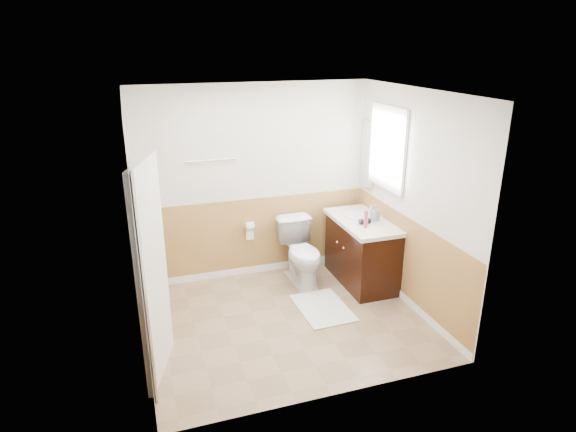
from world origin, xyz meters
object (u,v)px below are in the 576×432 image
object	(u,v)px
bath_mat	(323,308)
soap_dispenser	(375,213)
lotion_bottle	(366,219)
vanity_cabinet	(362,253)
toilet	(302,253)

from	to	relation	value
bath_mat	soap_dispenser	distance (m)	1.34
lotion_bottle	soap_dispenser	xyz separation A→B (m)	(0.22, 0.18, -0.01)
vanity_cabinet	toilet	bearing A→B (deg)	162.72
lotion_bottle	soap_dispenser	world-z (taller)	lotion_bottle
vanity_cabinet	lotion_bottle	xyz separation A→B (m)	(-0.10, -0.25, 0.56)
vanity_cabinet	soap_dispenser	size ratio (longest dim) A/B	5.41
vanity_cabinet	lotion_bottle	size ratio (longest dim) A/B	5.00
toilet	lotion_bottle	size ratio (longest dim) A/B	3.68
lotion_bottle	bath_mat	bearing A→B (deg)	-158.13
bath_mat	lotion_bottle	xyz separation A→B (m)	(0.63, 0.25, 0.95)
lotion_bottle	vanity_cabinet	bearing A→B (deg)	68.43
toilet	soap_dispenser	distance (m)	1.05
vanity_cabinet	soap_dispenser	distance (m)	0.57
toilet	vanity_cabinet	bearing A→B (deg)	-18.70
vanity_cabinet	lotion_bottle	bearing A→B (deg)	-111.57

